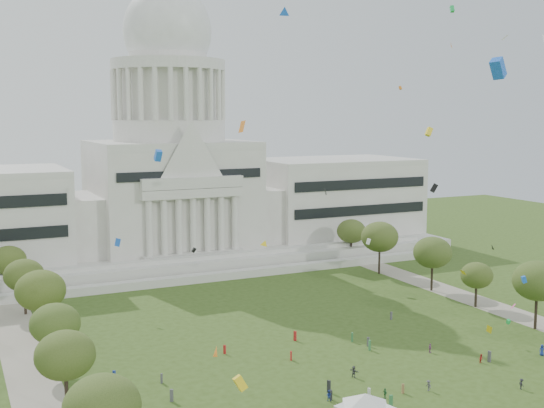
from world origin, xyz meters
TOP-DOWN VIEW (x-y plane):
  - ground at (0.00, 0.00)m, footprint 400.00×400.00m
  - capitol at (0.00, 113.59)m, footprint 160.00×64.50m
  - path_left at (-48.00, 30.00)m, footprint 8.00×160.00m
  - path_right at (48.00, 30.00)m, footprint 8.00×160.00m
  - row_tree_l_1 at (-44.07, -2.96)m, footprint 8.86×8.86m
  - row_tree_l_2 at (-45.04, 17.30)m, footprint 8.42×8.42m
  - row_tree_r_2 at (44.17, 17.44)m, footprint 9.55×9.55m
  - row_tree_l_3 at (-44.09, 33.92)m, footprint 8.12×8.12m
  - row_tree_r_3 at (44.40, 34.48)m, footprint 7.01×7.01m
  - row_tree_l_4 at (-44.08, 52.42)m, footprint 9.29×9.29m
  - row_tree_r_4 at (44.76, 50.04)m, footprint 9.19×9.19m
  - row_tree_l_5 at (-45.22, 71.01)m, footprint 8.33×8.33m
  - row_tree_r_5 at (43.49, 70.19)m, footprint 9.82×9.82m
  - row_tree_l_6 at (-46.87, 89.14)m, footprint 8.19×8.19m
  - row_tree_r_6 at (45.96, 88.13)m, footprint 8.42×8.42m
  - event_tent at (-9.42, -3.94)m, footprint 10.25×10.25m
  - person_0 at (33.62, 5.89)m, footprint 1.13×1.03m
  - person_2 at (21.48, 7.61)m, footprint 0.86×0.66m
  - person_3 at (5.88, 1.97)m, footprint 0.56×1.08m
  - person_4 at (-1.73, 2.48)m, footprint 0.58×0.96m
  - person_5 at (-1.50, 11.43)m, footprint 1.24×1.90m
  - person_8 at (-9.70, 5.28)m, footprint 0.94×0.87m
  - person_9 at (19.09, -3.69)m, footprint 0.78×1.18m
  - person_10 at (16.81, 15.36)m, footprint 0.82×1.11m
  - distant_crowd at (-12.46, 13.61)m, footprint 65.39×41.45m
  - kite_swarm at (2.39, 6.44)m, footprint 86.97×101.26m

SIDE VIEW (x-z plane):
  - ground at x=0.00m, z-range 0.00..0.00m
  - path_left at x=-48.00m, z-range 0.00..0.04m
  - path_right at x=48.00m, z-range 0.00..0.04m
  - person_2 at x=21.48m, z-range 0.00..1.55m
  - person_4 at x=-1.73m, z-range 0.00..1.57m
  - person_8 at x=-9.70m, z-range 0.00..1.64m
  - person_3 at x=5.88m, z-range 0.00..1.67m
  - person_9 at x=19.09m, z-range 0.00..1.68m
  - person_10 at x=16.81m, z-range 0.00..1.69m
  - distant_crowd at x=-12.46m, z-range -0.09..1.85m
  - person_5 at x=-1.50m, z-range 0.00..1.90m
  - person_0 at x=33.62m, z-range 0.00..1.94m
  - event_tent at x=-9.42m, z-range 1.29..5.99m
  - row_tree_r_3 at x=44.40m, z-range 2.09..12.07m
  - row_tree_l_3 at x=-44.09m, z-range 2.43..13.98m
  - row_tree_l_6 at x=-46.87m, z-range 2.45..14.09m
  - row_tree_l_5 at x=-45.22m, z-range 2.49..14.34m
  - row_tree_r_6 at x=45.96m, z-range 2.52..14.49m
  - row_tree_l_2 at x=-45.04m, z-range 2.52..14.49m
  - row_tree_l_1 at x=-44.07m, z-range 2.65..15.25m
  - row_tree_r_4 at x=44.76m, z-range 2.76..15.82m
  - row_tree_l_4 at x=-44.08m, z-range 2.79..16.00m
  - row_tree_r_2 at x=44.17m, z-range 2.87..16.45m
  - row_tree_r_5 at x=43.49m, z-range 2.95..16.91m
  - capitol at x=0.00m, z-range -23.35..67.95m
  - kite_swarm at x=2.39m, z-range 1.65..60.15m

